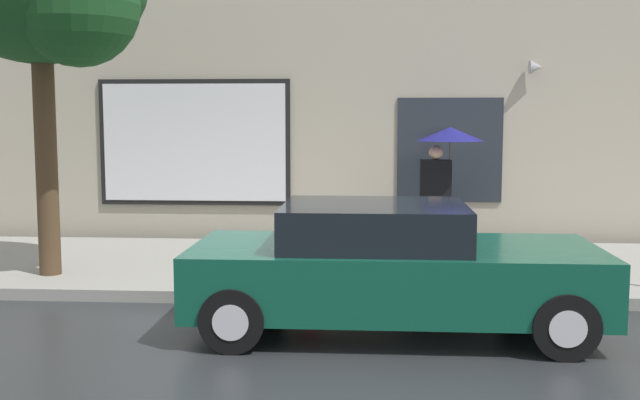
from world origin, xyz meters
TOP-DOWN VIEW (x-y plane):
  - ground_plane at (0.00, 0.00)m, footprint 60.00×60.00m
  - sidewalk at (0.00, 3.00)m, footprint 20.00×4.00m
  - building_facade at (-0.03, 5.50)m, footprint 20.00×0.67m
  - parked_car at (0.67, -0.01)m, footprint 4.26×1.95m
  - fire_hydrant at (-0.35, 1.98)m, footprint 0.30×0.44m
  - pedestrian_with_umbrella at (1.63, 4.19)m, footprint 1.06×1.06m

SIDE VIEW (x-z plane):
  - ground_plane at x=0.00m, z-range 0.00..0.00m
  - sidewalk at x=0.00m, z-range 0.00..0.15m
  - fire_hydrant at x=-0.35m, z-range 0.14..0.97m
  - parked_car at x=0.67m, z-range 0.00..1.36m
  - pedestrian_with_umbrella at x=1.63m, z-range 0.75..2.71m
  - building_facade at x=-0.03m, z-range -0.02..6.98m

